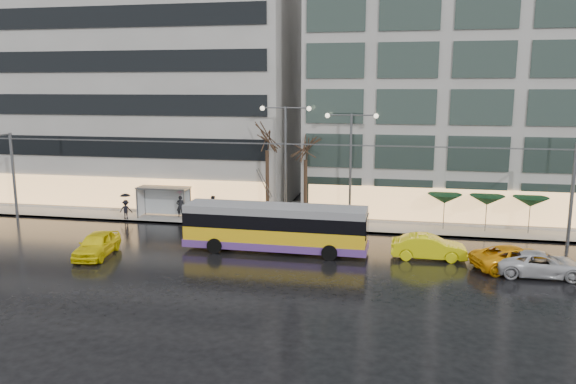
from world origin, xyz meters
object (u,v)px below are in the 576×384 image
(trolleybus, at_px, (275,229))
(street_lamp_near, at_px, (286,148))
(taxi_a, at_px, (97,244))
(bus_shelter, at_px, (160,195))

(trolleybus, xyz_separation_m, street_lamp_near, (-0.79, 7.39, 4.49))
(street_lamp_near, bearing_deg, taxi_a, -133.59)
(bus_shelter, bearing_deg, trolleybus, -33.07)
(trolleybus, xyz_separation_m, taxi_a, (-10.90, -3.24, -0.72))
(trolleybus, height_order, taxi_a, trolleybus)
(trolleybus, relative_size, bus_shelter, 2.85)
(bus_shelter, bearing_deg, taxi_a, -88.54)
(taxi_a, bearing_deg, street_lamp_near, 39.03)
(street_lamp_near, bearing_deg, bus_shelter, -179.37)
(trolleybus, xyz_separation_m, bus_shelter, (-11.17, 7.27, 0.46))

